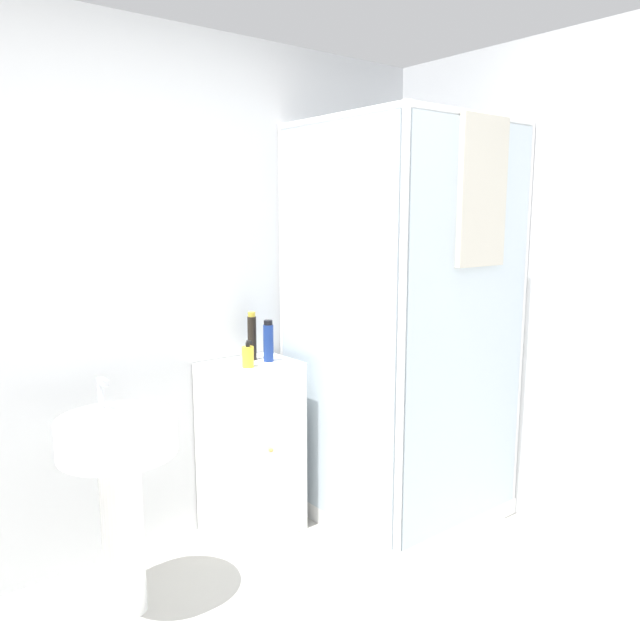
# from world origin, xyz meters

# --- Properties ---
(wall_back) EXTENTS (6.40, 0.06, 2.50)m
(wall_back) POSITION_xyz_m (0.00, 1.70, 1.25)
(wall_back) COLOR silver
(wall_back) RESTS_ON ground_plane
(shower_enclosure) EXTENTS (0.93, 0.96, 2.10)m
(shower_enclosure) POSITION_xyz_m (1.14, 1.12, 0.57)
(shower_enclosure) COLOR white
(shower_enclosure) RESTS_ON ground_plane
(vanity_cabinet) EXTENTS (0.46, 0.37, 0.89)m
(vanity_cabinet) POSITION_xyz_m (0.43, 1.49, 0.45)
(vanity_cabinet) COLOR white
(vanity_cabinet) RESTS_ON ground_plane
(sink) EXTENTS (0.47, 0.47, 0.97)m
(sink) POSITION_xyz_m (-0.34, 1.24, 0.61)
(sink) COLOR white
(sink) RESTS_ON ground_plane
(soap_dispenser) EXTENTS (0.06, 0.06, 0.13)m
(soap_dispenser) POSITION_xyz_m (0.39, 1.43, 0.95)
(soap_dispenser) COLOR yellow
(soap_dispenser) RESTS_ON vanity_cabinet
(shampoo_bottle_tall_black) EXTENTS (0.04, 0.04, 0.25)m
(shampoo_bottle_tall_black) POSITION_xyz_m (0.49, 1.55, 1.02)
(shampoo_bottle_tall_black) COLOR black
(shampoo_bottle_tall_black) RESTS_ON vanity_cabinet
(shampoo_bottle_blue) EXTENTS (0.05, 0.05, 0.21)m
(shampoo_bottle_blue) POSITION_xyz_m (0.53, 1.47, 1.00)
(shampoo_bottle_blue) COLOR navy
(shampoo_bottle_blue) RESTS_ON vanity_cabinet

